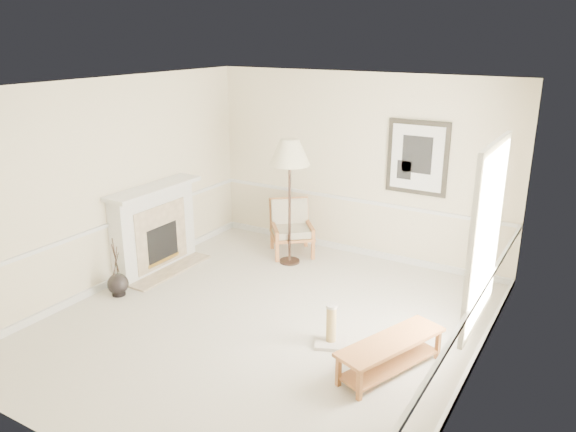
{
  "coord_description": "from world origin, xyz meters",
  "views": [
    {
      "loc": [
        3.46,
        -5.21,
        3.47
      ],
      "look_at": [
        -0.06,
        0.7,
        1.2
      ],
      "focal_mm": 35.0,
      "sensor_mm": 36.0,
      "label": 1
    }
  ],
  "objects_px": {
    "floor_vase": "(118,285)",
    "bench": "(391,351)",
    "floor_lamp": "(290,156)",
    "armchair": "(291,225)",
    "scratching_post": "(331,332)"
  },
  "relations": [
    {
      "from": "armchair",
      "to": "bench",
      "type": "xyz_separation_m",
      "value": [
        2.66,
        -2.43,
        -0.21
      ]
    },
    {
      "from": "scratching_post",
      "to": "bench",
      "type": "bearing_deg",
      "value": -12.63
    },
    {
      "from": "armchair",
      "to": "scratching_post",
      "type": "distance_m",
      "value": 2.94
    },
    {
      "from": "armchair",
      "to": "bench",
      "type": "height_order",
      "value": "armchair"
    },
    {
      "from": "bench",
      "to": "floor_lamp",
      "type": "bearing_deg",
      "value": 140.31
    },
    {
      "from": "bench",
      "to": "scratching_post",
      "type": "height_order",
      "value": "scratching_post"
    },
    {
      "from": "armchair",
      "to": "scratching_post",
      "type": "bearing_deg",
      "value": -90.71
    },
    {
      "from": "floor_vase",
      "to": "bench",
      "type": "relative_size",
      "value": 0.61
    },
    {
      "from": "floor_lamp",
      "to": "bench",
      "type": "bearing_deg",
      "value": -39.69
    },
    {
      "from": "armchair",
      "to": "bench",
      "type": "relative_size",
      "value": 0.69
    },
    {
      "from": "armchair",
      "to": "floor_lamp",
      "type": "xyz_separation_m",
      "value": [
        0.21,
        -0.4,
        1.24
      ]
    },
    {
      "from": "floor_vase",
      "to": "floor_lamp",
      "type": "relative_size",
      "value": 0.43
    },
    {
      "from": "armchair",
      "to": "floor_lamp",
      "type": "relative_size",
      "value": 0.49
    },
    {
      "from": "floor_lamp",
      "to": "scratching_post",
      "type": "distance_m",
      "value": 2.93
    },
    {
      "from": "floor_vase",
      "to": "scratching_post",
      "type": "relative_size",
      "value": 1.67
    }
  ]
}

